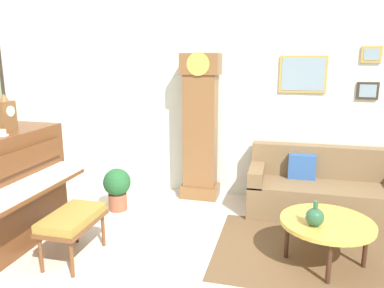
{
  "coord_description": "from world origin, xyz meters",
  "views": [
    {
      "loc": [
        0.55,
        -2.77,
        1.94
      ],
      "look_at": [
        -0.49,
        1.32,
        0.97
      ],
      "focal_mm": 34.49,
      "sensor_mm": 36.0,
      "label": 1
    }
  ],
  "objects_px": {
    "teacup": "(2,133)",
    "couch": "(325,190)",
    "coffee_table": "(327,224)",
    "green_jug": "(315,217)",
    "piano_bench": "(72,220)",
    "grandfather_clock": "(200,131)",
    "piano": "(1,192)",
    "potted_plant": "(117,186)",
    "mantel_clock": "(6,114)"
  },
  "relations": [
    {
      "from": "piano_bench",
      "to": "grandfather_clock",
      "type": "height_order",
      "value": "grandfather_clock"
    },
    {
      "from": "piano",
      "to": "potted_plant",
      "type": "xyz_separation_m",
      "value": [
        0.71,
        1.2,
        -0.3
      ]
    },
    {
      "from": "mantel_clock",
      "to": "grandfather_clock",
      "type": "bearing_deg",
      "value": 46.51
    },
    {
      "from": "piano_bench",
      "to": "coffee_table",
      "type": "relative_size",
      "value": 0.8
    },
    {
      "from": "grandfather_clock",
      "to": "green_jug",
      "type": "relative_size",
      "value": 8.46
    },
    {
      "from": "grandfather_clock",
      "to": "potted_plant",
      "type": "xyz_separation_m",
      "value": [
        -0.94,
        -0.73,
        -0.64
      ]
    },
    {
      "from": "coffee_table",
      "to": "green_jug",
      "type": "distance_m",
      "value": 0.22
    },
    {
      "from": "grandfather_clock",
      "to": "coffee_table",
      "type": "height_order",
      "value": "grandfather_clock"
    },
    {
      "from": "grandfather_clock",
      "to": "mantel_clock",
      "type": "xyz_separation_m",
      "value": [
        -1.65,
        -1.74,
        0.43
      ]
    },
    {
      "from": "teacup",
      "to": "potted_plant",
      "type": "xyz_separation_m",
      "value": [
        0.55,
        1.26,
        -0.93
      ]
    },
    {
      "from": "grandfather_clock",
      "to": "couch",
      "type": "relative_size",
      "value": 1.07
    },
    {
      "from": "teacup",
      "to": "potted_plant",
      "type": "relative_size",
      "value": 0.21
    },
    {
      "from": "potted_plant",
      "to": "grandfather_clock",
      "type": "bearing_deg",
      "value": 37.55
    },
    {
      "from": "green_jug",
      "to": "potted_plant",
      "type": "xyz_separation_m",
      "value": [
        -2.39,
        0.84,
        -0.2
      ]
    },
    {
      "from": "teacup",
      "to": "piano",
      "type": "bearing_deg",
      "value": 157.62
    },
    {
      "from": "piano_bench",
      "to": "mantel_clock",
      "type": "xyz_separation_m",
      "value": [
        -0.82,
        0.21,
        0.99
      ]
    },
    {
      "from": "coffee_table",
      "to": "teacup",
      "type": "bearing_deg",
      "value": -169.58
    },
    {
      "from": "teacup",
      "to": "green_jug",
      "type": "xyz_separation_m",
      "value": [
        2.95,
        0.43,
        -0.72
      ]
    },
    {
      "from": "piano",
      "to": "green_jug",
      "type": "distance_m",
      "value": 3.12
    },
    {
      "from": "green_jug",
      "to": "piano_bench",
      "type": "bearing_deg",
      "value": -170.31
    },
    {
      "from": "piano",
      "to": "teacup",
      "type": "bearing_deg",
      "value": -22.38
    },
    {
      "from": "piano",
      "to": "green_jug",
      "type": "height_order",
      "value": "piano"
    },
    {
      "from": "piano_bench",
      "to": "green_jug",
      "type": "height_order",
      "value": "green_jug"
    },
    {
      "from": "couch",
      "to": "teacup",
      "type": "distance_m",
      "value": 3.77
    },
    {
      "from": "couch",
      "to": "coffee_table",
      "type": "xyz_separation_m",
      "value": [
        -0.1,
        -1.24,
        0.09
      ]
    },
    {
      "from": "piano_bench",
      "to": "couch",
      "type": "xyz_separation_m",
      "value": [
        2.5,
        1.77,
        -0.09
      ]
    },
    {
      "from": "piano_bench",
      "to": "piano",
      "type": "bearing_deg",
      "value": 178.09
    },
    {
      "from": "teacup",
      "to": "couch",
      "type": "bearing_deg",
      "value": 29.62
    },
    {
      "from": "piano_bench",
      "to": "couch",
      "type": "relative_size",
      "value": 0.37
    },
    {
      "from": "teacup",
      "to": "green_jug",
      "type": "bearing_deg",
      "value": 8.21
    },
    {
      "from": "piano_bench",
      "to": "teacup",
      "type": "xyz_separation_m",
      "value": [
        -0.67,
        -0.04,
        0.84
      ]
    },
    {
      "from": "piano",
      "to": "green_jug",
      "type": "bearing_deg",
      "value": 6.65
    },
    {
      "from": "couch",
      "to": "potted_plant",
      "type": "bearing_deg",
      "value": -168.38
    },
    {
      "from": "couch",
      "to": "potted_plant",
      "type": "distance_m",
      "value": 2.67
    },
    {
      "from": "grandfather_clock",
      "to": "couch",
      "type": "height_order",
      "value": "grandfather_clock"
    },
    {
      "from": "couch",
      "to": "green_jug",
      "type": "xyz_separation_m",
      "value": [
        -0.23,
        -1.38,
        0.21
      ]
    },
    {
      "from": "teacup",
      "to": "potted_plant",
      "type": "height_order",
      "value": "teacup"
    },
    {
      "from": "teacup",
      "to": "mantel_clock",
      "type": "bearing_deg",
      "value": 121.21
    },
    {
      "from": "grandfather_clock",
      "to": "green_jug",
      "type": "distance_m",
      "value": 2.18
    },
    {
      "from": "grandfather_clock",
      "to": "coffee_table",
      "type": "relative_size",
      "value": 2.31
    },
    {
      "from": "piano",
      "to": "piano_bench",
      "type": "height_order",
      "value": "piano"
    },
    {
      "from": "piano_bench",
      "to": "potted_plant",
      "type": "distance_m",
      "value": 1.24
    },
    {
      "from": "piano",
      "to": "grandfather_clock",
      "type": "distance_m",
      "value": 2.56
    },
    {
      "from": "teacup",
      "to": "potted_plant",
      "type": "distance_m",
      "value": 1.66
    },
    {
      "from": "piano",
      "to": "couch",
      "type": "distance_m",
      "value": 3.77
    },
    {
      "from": "grandfather_clock",
      "to": "potted_plant",
      "type": "distance_m",
      "value": 1.35
    },
    {
      "from": "coffee_table",
      "to": "green_jug",
      "type": "height_order",
      "value": "green_jug"
    },
    {
      "from": "green_jug",
      "to": "potted_plant",
      "type": "height_order",
      "value": "green_jug"
    },
    {
      "from": "grandfather_clock",
      "to": "coffee_table",
      "type": "distance_m",
      "value": 2.2
    },
    {
      "from": "coffee_table",
      "to": "teacup",
      "type": "distance_m",
      "value": 3.24
    }
  ]
}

